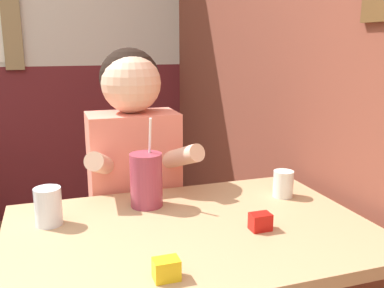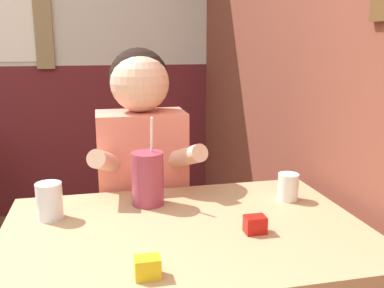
# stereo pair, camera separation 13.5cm
# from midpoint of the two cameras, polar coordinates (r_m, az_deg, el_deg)

# --- Properties ---
(brick_wall_right) EXTENTS (0.08, 4.48, 2.70)m
(brick_wall_right) POSITION_cam_midpoint_polar(r_m,az_deg,el_deg) (2.16, 7.13, 15.74)
(brick_wall_right) COLOR brown
(brick_wall_right) RESTS_ON ground_plane
(main_table) EXTENTS (1.06, 0.72, 0.73)m
(main_table) POSITION_cam_midpoint_polar(r_m,az_deg,el_deg) (1.31, -3.13, -13.85)
(main_table) COLOR tan
(main_table) RESTS_ON ground_plane
(person_seated) EXTENTS (0.42, 0.42, 1.24)m
(person_seated) POSITION_cam_midpoint_polar(r_m,az_deg,el_deg) (1.72, -9.92, -6.61)
(person_seated) COLOR #EA7F6B
(person_seated) RESTS_ON ground_plane
(cocktail_pitcher) EXTENTS (0.11, 0.11, 0.30)m
(cocktail_pitcher) POSITION_cam_midpoint_polar(r_m,az_deg,el_deg) (1.42, -8.85, -4.78)
(cocktail_pitcher) COLOR #99384C
(cocktail_pitcher) RESTS_ON main_table
(glass_near_pitcher) EXTENTS (0.08, 0.08, 0.11)m
(glass_near_pitcher) POSITION_cam_midpoint_polar(r_m,az_deg,el_deg) (1.37, -21.37, -7.81)
(glass_near_pitcher) COLOR silver
(glass_near_pitcher) RESTS_ON main_table
(glass_center) EXTENTS (0.07, 0.07, 0.09)m
(glass_center) POSITION_cam_midpoint_polar(r_m,az_deg,el_deg) (1.53, 9.60, -5.29)
(glass_center) COLOR silver
(glass_center) RESTS_ON main_table
(condiment_ketchup) EXTENTS (0.06, 0.04, 0.05)m
(condiment_ketchup) POSITION_cam_midpoint_polar(r_m,az_deg,el_deg) (1.26, 6.04, -10.33)
(condiment_ketchup) COLOR #B7140F
(condiment_ketchup) RESTS_ON main_table
(condiment_mustard) EXTENTS (0.06, 0.04, 0.05)m
(condiment_mustard) POSITION_cam_midpoint_polar(r_m,az_deg,el_deg) (1.02, -7.39, -16.31)
(condiment_mustard) COLOR yellow
(condiment_mustard) RESTS_ON main_table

